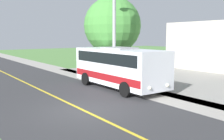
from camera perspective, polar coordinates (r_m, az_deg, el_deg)
ground_plane at (r=12.41m, az=-6.19°, el=-8.96°), size 120.00×120.00×0.00m
road_surface at (r=12.41m, az=-6.19°, el=-8.94°), size 8.00×100.00×0.01m
sidewalk at (r=15.53m, az=10.87°, el=-5.68°), size 2.40×100.00×0.01m
road_centre_line at (r=12.41m, az=-6.19°, el=-8.92°), size 0.16×100.00×0.00m
shuttle_bus_front at (r=17.31m, az=1.58°, el=0.95°), size 2.80×7.49×2.78m
street_light_pole at (r=18.34m, az=0.17°, el=10.71°), size 1.97×0.24×8.25m
tree_curbside at (r=22.70m, az=0.10°, el=9.79°), size 4.95×4.95×6.90m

